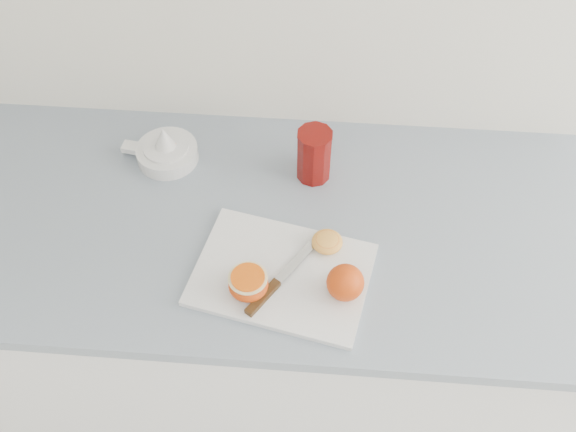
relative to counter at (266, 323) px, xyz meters
The scene contains 8 objects.
counter is the anchor object (origin of this frame).
cutting_board 0.47m from the counter, 68.13° to the right, with size 0.33×0.24×0.01m, color silver.
whole_orange 0.55m from the counter, 44.77° to the right, with size 0.07×0.07×0.07m.
half_orange 0.51m from the counter, 90.84° to the right, with size 0.08×0.08×0.05m.
squeezed_shell 0.49m from the counter, 26.20° to the right, with size 0.06×0.06×0.03m.
paring_knife 0.50m from the counter, 79.18° to the right, with size 0.13×0.18×0.01m.
citrus_juicer 0.54m from the counter, 145.98° to the left, with size 0.17×0.14×0.09m.
red_tumbler 0.53m from the counter, 51.76° to the left, with size 0.08×0.08×0.12m.
Camera 1 is at (0.18, 0.89, 1.93)m, focal length 40.00 mm.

